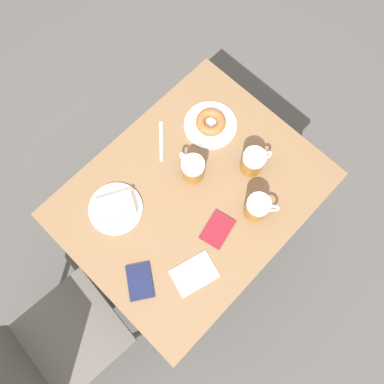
{
  "coord_description": "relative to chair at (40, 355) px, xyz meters",
  "views": [
    {
      "loc": [
        -0.29,
        0.3,
        2.11
      ],
      "look_at": [
        0.0,
        0.0,
        0.76
      ],
      "focal_mm": 35.0,
      "sensor_mm": 36.0,
      "label": 1
    }
  ],
  "objects": [
    {
      "name": "plate_with_cake",
      "position": [
        0.15,
        -0.59,
        0.22
      ],
      "size": [
        0.2,
        0.2,
        0.04
      ],
      "color": "silver",
      "rests_on": "table"
    },
    {
      "name": "passport_near_edge",
      "position": [
        -0.18,
        -0.8,
        0.21
      ],
      "size": [
        0.11,
        0.14,
        0.01
      ],
      "rotation": [
        0.0,
        0.0,
        3.36
      ],
      "color": "maroon",
      "rests_on": "table"
    },
    {
      "name": "table",
      "position": [
        -0.01,
        -0.84,
        0.14
      ],
      "size": [
        0.76,
        0.96,
        0.74
      ],
      "color": "brown",
      "rests_on": "ground_plane"
    },
    {
      "name": "chair",
      "position": [
        0.0,
        0.0,
        0.0
      ],
      "size": [
        0.43,
        0.43,
        0.9
      ],
      "rotation": [
        0.0,
        0.0,
        -0.08
      ],
      "color": "#514C47",
      "rests_on": "ground_plane"
    },
    {
      "name": "fork",
      "position": [
        0.23,
        -0.91,
        0.21
      ],
      "size": [
        0.13,
        0.13,
        0.0
      ],
      "rotation": [
        0.0,
        0.0,
        3.95
      ],
      "color": "silver",
      "rests_on": "table"
    },
    {
      "name": "ground_plane",
      "position": [
        -0.01,
        -0.84,
        -0.54
      ],
      "size": [
        8.0,
        8.0,
        0.0
      ],
      "primitive_type": "plane",
      "color": "#474442"
    },
    {
      "name": "plate_with_donut",
      "position": [
        0.14,
        -1.1,
        0.23
      ],
      "size": [
        0.21,
        0.21,
        0.05
      ],
      "color": "silver",
      "rests_on": "table"
    },
    {
      "name": "napkin_folded",
      "position": [
        -0.23,
        -0.63,
        0.21
      ],
      "size": [
        0.15,
        0.18,
        0.0
      ],
      "rotation": [
        0.0,
        0.0,
        4.43
      ],
      "color": "white",
      "rests_on": "table"
    },
    {
      "name": "beer_mug_left",
      "position": [
        0.04,
        -0.9,
        0.26
      ],
      "size": [
        0.13,
        0.09,
        0.11
      ],
      "color": "#8C5619",
      "rests_on": "table"
    },
    {
      "name": "passport_far_edge",
      "position": [
        -0.11,
        -0.47,
        0.21
      ],
      "size": [
        0.15,
        0.14,
        0.01
      ],
      "rotation": [
        0.0,
        0.0,
        0.97
      ],
      "color": "#141938",
      "rests_on": "table"
    },
    {
      "name": "beer_mug_right",
      "position": [
        -0.1,
        -1.08,
        0.26
      ],
      "size": [
        0.09,
        0.12,
        0.11
      ],
      "color": "#8C5619",
      "rests_on": "table"
    },
    {
      "name": "beer_mug_center",
      "position": [
        -0.23,
        -0.95,
        0.26
      ],
      "size": [
        0.11,
        0.1,
        0.11
      ],
      "color": "#8C5619",
      "rests_on": "table"
    }
  ]
}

